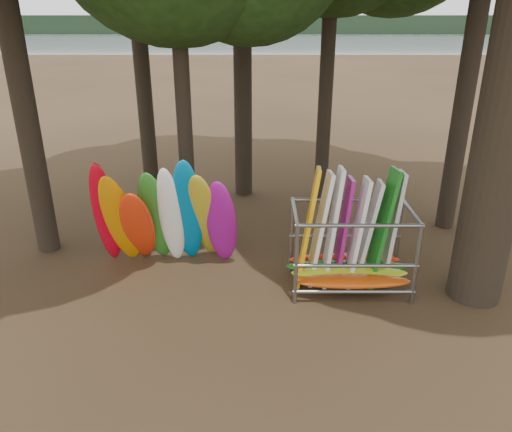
{
  "coord_description": "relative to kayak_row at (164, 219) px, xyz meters",
  "views": [
    {
      "loc": [
        0.18,
        -9.65,
        6.13
      ],
      "look_at": [
        0.16,
        1.5,
        1.4
      ],
      "focal_mm": 35.0,
      "sensor_mm": 36.0,
      "label": 1
    }
  ],
  "objects": [
    {
      "name": "ground",
      "position": [
        2.07,
        -1.47,
        -1.34
      ],
      "size": [
        120.0,
        120.0,
        0.0
      ],
      "primitive_type": "plane",
      "color": "#47331E",
      "rests_on": "ground"
    },
    {
      "name": "lake",
      "position": [
        2.07,
        58.53,
        -1.34
      ],
      "size": [
        160.0,
        160.0,
        0.0
      ],
      "primitive_type": "plane",
      "color": "gray",
      "rests_on": "ground"
    },
    {
      "name": "far_shore",
      "position": [
        2.07,
        108.53,
        0.66
      ],
      "size": [
        160.0,
        4.0,
        4.0
      ],
      "primitive_type": "cube",
      "color": "black",
      "rests_on": "ground"
    },
    {
      "name": "kayak_row",
      "position": [
        0.0,
        0.0,
        0.0
      ],
      "size": [
        3.59,
        2.04,
        3.14
      ],
      "color": "red",
      "rests_on": "ground"
    },
    {
      "name": "storage_rack",
      "position": [
        4.39,
        -0.87,
        -0.4
      ],
      "size": [
        2.93,
        1.58,
        2.86
      ],
      "color": "slate",
      "rests_on": "ground"
    }
  ]
}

